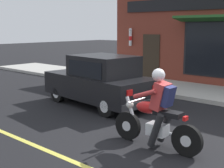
# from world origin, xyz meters

# --- Properties ---
(ground_plane) EXTENTS (80.00, 80.00, 0.00)m
(ground_plane) POSITION_xyz_m (0.00, 0.00, 0.00)
(ground_plane) COLOR black
(sidewalk_curb) EXTENTS (2.60, 22.00, 0.14)m
(sidewalk_curb) POSITION_xyz_m (5.24, 3.00, 0.07)
(sidewalk_curb) COLOR #ADAAA3
(sidewalk_curb) RESTS_ON ground
(lane_stripe) EXTENTS (0.12, 19.80, 0.01)m
(lane_stripe) POSITION_xyz_m (-1.80, 3.00, 0.00)
(lane_stripe) COLOR #D1C64C
(lane_stripe) RESTS_ON ground
(storefront_building) EXTENTS (1.25, 9.19, 4.20)m
(storefront_building) POSITION_xyz_m (6.77, 2.33, 2.11)
(storefront_building) COLOR maroon
(storefront_building) RESTS_ON ground
(motorcycle_with_rider) EXTENTS (0.56, 2.02, 1.62)m
(motorcycle_with_rider) POSITION_xyz_m (-0.22, 0.12, 0.68)
(motorcycle_with_rider) COLOR black
(motorcycle_with_rider) RESTS_ON ground
(car_hatchback) EXTENTS (2.02, 3.93, 1.57)m
(car_hatchback) POSITION_xyz_m (1.57, 3.41, 0.77)
(car_hatchback) COLOR black
(car_hatchback) RESTS_ON ground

